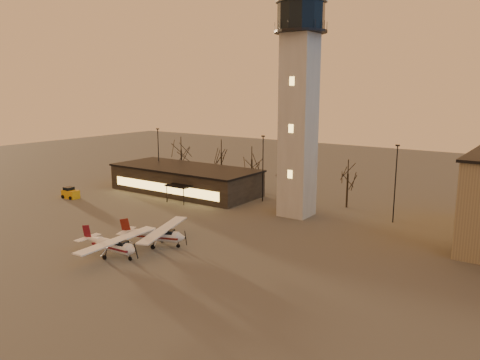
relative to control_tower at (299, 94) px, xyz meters
The scene contains 8 objects.
ground 34.15m from the control_tower, 90.00° to the right, with size 220.00×220.00×0.00m, color #494743.
control_tower is the anchor object (origin of this frame).
terminal 26.24m from the control_tower, behind, with size 25.40×12.20×4.30m.
light_poles 10.97m from the control_tower, 63.48° to the left, with size 58.50×12.25×10.14m.
tree_row 19.48m from the control_tower, 146.24° to the left, with size 37.20×9.20×8.80m.
cessna_front 30.38m from the control_tower, 106.72° to the right, with size 8.13×10.27×2.83m.
cessna_rear 25.92m from the control_tower, 107.01° to the right, with size 8.41×10.27×2.88m.
service_cart 39.26m from the control_tower, 161.08° to the right, with size 2.84×1.87×1.77m.
Camera 1 is at (29.29, -25.28, 17.16)m, focal length 35.00 mm.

